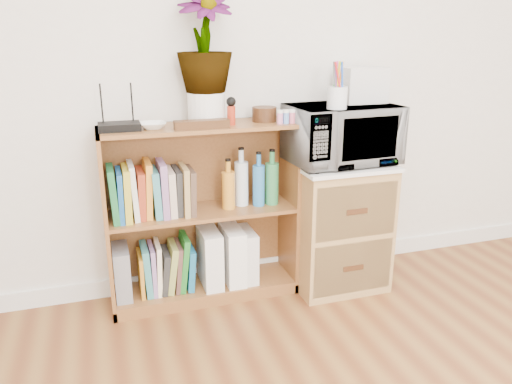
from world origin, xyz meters
name	(u,v)px	position (x,y,z in m)	size (l,w,h in m)	color
skirting_board	(257,267)	(0.00, 2.24, 0.05)	(4.00, 0.02, 0.10)	white
bookshelf	(202,214)	(-0.35, 2.10, 0.47)	(1.00, 0.30, 0.95)	brown
wicker_unit	(336,225)	(0.40, 2.02, 0.35)	(0.50, 0.45, 0.70)	#9E7542
microwave	(342,134)	(0.40, 2.02, 0.87)	(0.56, 0.38, 0.31)	white
pen_cup	(337,98)	(0.31, 1.90, 1.08)	(0.10, 0.10, 0.11)	silver
small_appliance	(361,85)	(0.54, 2.09, 1.12)	(0.24, 0.20, 0.19)	silver
router	(119,127)	(-0.74, 2.08, 0.97)	(0.19, 0.13, 0.04)	black
white_bowl	(152,126)	(-0.58, 2.07, 0.97)	(0.13, 0.13, 0.03)	white
plant_pot	(206,108)	(-0.31, 2.12, 1.03)	(0.19, 0.19, 0.16)	white
potted_plant	(204,42)	(-0.31, 2.12, 1.35)	(0.27, 0.27, 0.48)	#2F7632
trinket_box	(202,124)	(-0.36, 2.00, 0.97)	(0.26, 0.07, 0.04)	#331F0D
kokeshi_doll	(231,116)	(-0.19, 2.06, 1.00)	(0.04, 0.04, 0.09)	#AD2A15
wooden_bowl	(264,114)	(0.00, 2.11, 0.99)	(0.13, 0.13, 0.07)	#321B0D
paint_jars	(286,118)	(0.08, 2.01, 0.98)	(0.12, 0.04, 0.06)	pink
file_box	(122,272)	(-0.79, 2.10, 0.21)	(0.08, 0.22, 0.27)	gray
magazine_holder_left	(210,257)	(-0.32, 2.09, 0.23)	(0.10, 0.25, 0.31)	white
magazine_holder_mid	(232,254)	(-0.19, 2.09, 0.23)	(0.10, 0.25, 0.31)	white
magazine_holder_right	(245,254)	(-0.12, 2.09, 0.21)	(0.09, 0.23, 0.29)	silver
cookbooks	(151,191)	(-0.61, 2.10, 0.63)	(0.42, 0.20, 0.28)	#1C6937
liquor_bottles	(257,179)	(-0.04, 2.10, 0.64)	(0.40, 0.07, 0.31)	orange
lower_books	(166,267)	(-0.56, 2.10, 0.20)	(0.29, 0.19, 0.30)	#C07F21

